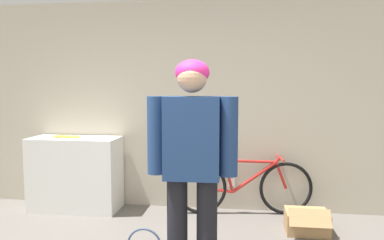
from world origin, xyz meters
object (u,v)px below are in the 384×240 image
object	(u,v)px
cardboard_box	(307,222)
person	(192,155)
banana	(67,136)
bicycle	(243,186)

from	to	relation	value
cardboard_box	person	bearing A→B (deg)	-132.00
person	banana	bearing A→B (deg)	137.97
bicycle	banana	bearing A→B (deg)	177.68
banana	cardboard_box	world-z (taller)	banana
person	banana	distance (m)	2.32
banana	bicycle	bearing A→B (deg)	4.03
bicycle	cardboard_box	xyz separation A→B (m)	(0.67, -0.48, -0.23)
bicycle	cardboard_box	distance (m)	0.86
bicycle	banana	world-z (taller)	banana
person	cardboard_box	xyz separation A→B (m)	(1.07, 1.18, -0.90)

